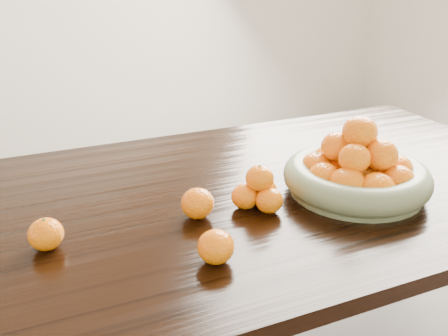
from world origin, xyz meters
name	(u,v)px	position (x,y,z in m)	size (l,w,h in m)	color
dining_table	(218,224)	(0.00, 0.00, 0.66)	(2.00, 1.00, 0.75)	black
fruit_bowl	(357,173)	(0.33, -0.13, 0.81)	(0.38, 0.38, 0.21)	#6F7B5A
orange_pyramid	(259,191)	(0.06, -0.11, 0.79)	(0.13, 0.13, 0.11)	orange
loose_orange_0	(46,234)	(-0.43, -0.10, 0.78)	(0.07, 0.07, 0.07)	orange
loose_orange_1	(216,247)	(-0.13, -0.29, 0.79)	(0.08, 0.08, 0.07)	orange
loose_orange_2	(198,203)	(-0.09, -0.10, 0.79)	(0.08, 0.08, 0.07)	orange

